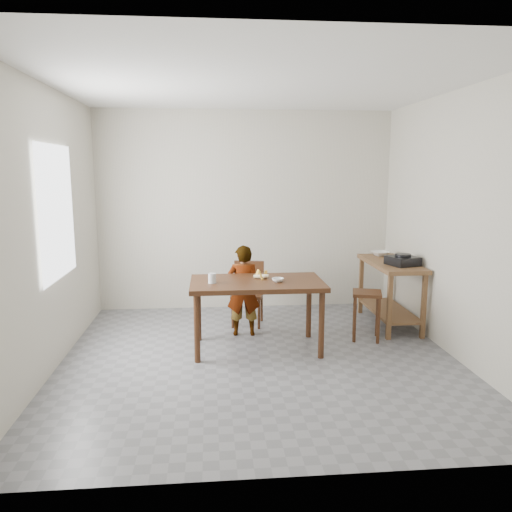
{
  "coord_description": "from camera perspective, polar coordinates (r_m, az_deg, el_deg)",
  "views": [
    {
      "loc": [
        -0.48,
        -4.82,
        1.91
      ],
      "look_at": [
        0.0,
        0.4,
        1.0
      ],
      "focal_mm": 35.0,
      "sensor_mm": 36.0,
      "label": 1
    }
  ],
  "objects": [
    {
      "name": "floor",
      "position": [
        5.22,
        0.41,
        -11.87
      ],
      "size": [
        4.0,
        4.0,
        0.04
      ],
      "primitive_type": "cube",
      "color": "slate",
      "rests_on": "ground"
    },
    {
      "name": "ceiling",
      "position": [
        4.91,
        0.45,
        19.33
      ],
      "size": [
        4.0,
        4.0,
        0.04
      ],
      "primitive_type": "cube",
      "color": "white",
      "rests_on": "wall_back"
    },
    {
      "name": "wall_back",
      "position": [
        6.88,
        -1.24,
        5.17
      ],
      "size": [
        4.0,
        0.04,
        2.7
      ],
      "primitive_type": "cube",
      "color": "beige",
      "rests_on": "ground"
    },
    {
      "name": "wall_front",
      "position": [
        2.9,
        4.38,
        -1.32
      ],
      "size": [
        4.0,
        0.04,
        2.7
      ],
      "primitive_type": "cube",
      "color": "beige",
      "rests_on": "ground"
    },
    {
      "name": "wall_left",
      "position": [
        5.09,
        -22.84,
        2.76
      ],
      "size": [
        0.04,
        4.0,
        2.7
      ],
      "primitive_type": "cube",
      "color": "beige",
      "rests_on": "ground"
    },
    {
      "name": "wall_right",
      "position": [
        5.46,
        22.06,
        3.24
      ],
      "size": [
        0.04,
        4.0,
        2.7
      ],
      "primitive_type": "cube",
      "color": "beige",
      "rests_on": "ground"
    },
    {
      "name": "window_pane",
      "position": [
        5.26,
        -21.78,
        4.67
      ],
      "size": [
        0.02,
        1.1,
        1.3
      ],
      "primitive_type": "cube",
      "color": "silver",
      "rests_on": "wall_left"
    },
    {
      "name": "dining_table",
      "position": [
        5.37,
        0.1,
        -6.77
      ],
      "size": [
        1.4,
        0.8,
        0.75
      ],
      "primitive_type": null,
      "color": "#3D2111",
      "rests_on": "floor"
    },
    {
      "name": "prep_counter",
      "position": [
        6.4,
        15.04,
        -4.14
      ],
      "size": [
        0.5,
        1.2,
        0.8
      ],
      "primitive_type": null,
      "color": "brown",
      "rests_on": "floor"
    },
    {
      "name": "child",
      "position": [
        5.78,
        -1.48,
        -3.97
      ],
      "size": [
        0.4,
        0.27,
        1.06
      ],
      "primitive_type": "imported",
      "rotation": [
        0.0,
        0.0,
        3.11
      ],
      "color": "white",
      "rests_on": "floor"
    },
    {
      "name": "dining_chair",
      "position": [
        6.19,
        -0.99,
        -4.38
      ],
      "size": [
        0.44,
        0.44,
        0.78
      ],
      "primitive_type": null,
      "rotation": [
        0.0,
        0.0,
        -0.21
      ],
      "color": "#3D2111",
      "rests_on": "floor"
    },
    {
      "name": "stool",
      "position": [
        5.83,
        12.48,
        -6.65
      ],
      "size": [
        0.39,
        0.39,
        0.55
      ],
      "primitive_type": null,
      "rotation": [
        0.0,
        0.0,
        -0.28
      ],
      "color": "#3D2111",
      "rests_on": "floor"
    },
    {
      "name": "glass_tumbler",
      "position": [
        5.18,
        -5.03,
        -2.55
      ],
      "size": [
        0.09,
        0.09,
        0.1
      ],
      "primitive_type": "cylinder",
      "rotation": [
        0.0,
        0.0,
        -0.04
      ],
      "color": "silver",
      "rests_on": "dining_table"
    },
    {
      "name": "small_bowl",
      "position": [
        5.24,
        2.5,
        -2.74
      ],
      "size": [
        0.15,
        0.15,
        0.04
      ],
      "primitive_type": "imported",
      "rotation": [
        0.0,
        0.0,
        0.24
      ],
      "color": "silver",
      "rests_on": "dining_table"
    },
    {
      "name": "banana",
      "position": [
        5.37,
        0.6,
        -2.27
      ],
      "size": [
        0.22,
        0.18,
        0.07
      ],
      "primitive_type": null,
      "rotation": [
        0.0,
        0.0,
        -0.33
      ],
      "color": "yellow",
      "rests_on": "dining_table"
    },
    {
      "name": "serving_bowl",
      "position": [
        6.72,
        14.03,
        0.29
      ],
      "size": [
        0.28,
        0.28,
        0.06
      ],
      "primitive_type": "imported",
      "rotation": [
        0.0,
        0.0,
        0.24
      ],
      "color": "silver",
      "rests_on": "prep_counter"
    },
    {
      "name": "gas_burner",
      "position": [
        6.12,
        16.42,
        -0.53
      ],
      "size": [
        0.39,
        0.39,
        0.1
      ],
      "primitive_type": "cube",
      "rotation": [
        0.0,
        0.0,
        0.32
      ],
      "color": "black",
      "rests_on": "prep_counter"
    }
  ]
}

